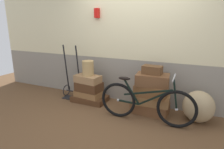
{
  "coord_description": "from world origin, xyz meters",
  "views": [
    {
      "loc": [
        1.26,
        -3.06,
        1.69
      ],
      "look_at": [
        -0.29,
        0.28,
        0.71
      ],
      "focal_mm": 30.84,
      "sensor_mm": 36.0,
      "label": 1
    }
  ],
  "objects_px": {
    "suitcase_4": "(150,108)",
    "wicker_basket": "(88,68)",
    "suitcase_0": "(90,98)",
    "suitcase_3": "(88,79)",
    "suitcase_1": "(89,93)",
    "bicycle": "(145,103)",
    "suitcase_2": "(89,87)",
    "suitcase_5": "(151,100)",
    "suitcase_7": "(152,80)",
    "luggage_trolley": "(72,85)",
    "suitcase_6": "(151,90)",
    "suitcase_8": "(152,70)",
    "burlap_sack": "(198,107)"
  },
  "relations": [
    {
      "from": "suitcase_4",
      "to": "wicker_basket",
      "type": "height_order",
      "value": "wicker_basket"
    },
    {
      "from": "suitcase_0",
      "to": "suitcase_3",
      "type": "height_order",
      "value": "suitcase_3"
    },
    {
      "from": "suitcase_1",
      "to": "wicker_basket",
      "type": "bearing_deg",
      "value": 143.45
    },
    {
      "from": "wicker_basket",
      "to": "bicycle",
      "type": "height_order",
      "value": "wicker_basket"
    },
    {
      "from": "suitcase_2",
      "to": "suitcase_5",
      "type": "xyz_separation_m",
      "value": [
        1.38,
        0.0,
        -0.07
      ]
    },
    {
      "from": "suitcase_4",
      "to": "suitcase_3",
      "type": "bearing_deg",
      "value": -176.05
    },
    {
      "from": "suitcase_2",
      "to": "suitcase_5",
      "type": "bearing_deg",
      "value": 4.68
    },
    {
      "from": "suitcase_3",
      "to": "suitcase_4",
      "type": "xyz_separation_m",
      "value": [
        1.38,
        0.04,
        -0.43
      ]
    },
    {
      "from": "suitcase_0",
      "to": "suitcase_7",
      "type": "xyz_separation_m",
      "value": [
        1.39,
        -0.04,
        0.62
      ]
    },
    {
      "from": "suitcase_7",
      "to": "luggage_trolley",
      "type": "xyz_separation_m",
      "value": [
        -1.89,
        0.09,
        -0.39
      ]
    },
    {
      "from": "suitcase_2",
      "to": "suitcase_6",
      "type": "relative_size",
      "value": 0.94
    },
    {
      "from": "suitcase_2",
      "to": "suitcase_8",
      "type": "distance_m",
      "value": 1.46
    },
    {
      "from": "suitcase_4",
      "to": "bicycle",
      "type": "bearing_deg",
      "value": -86.58
    },
    {
      "from": "suitcase_1",
      "to": "suitcase_7",
      "type": "height_order",
      "value": "suitcase_7"
    },
    {
      "from": "wicker_basket",
      "to": "suitcase_6",
      "type": "bearing_deg",
      "value": -0.93
    },
    {
      "from": "suitcase_5",
      "to": "bicycle",
      "type": "bearing_deg",
      "value": -97.11
    },
    {
      "from": "wicker_basket",
      "to": "suitcase_8",
      "type": "bearing_deg",
      "value": -0.45
    },
    {
      "from": "suitcase_7",
      "to": "suitcase_4",
      "type": "bearing_deg",
      "value": 121.86
    },
    {
      "from": "suitcase_6",
      "to": "bicycle",
      "type": "bearing_deg",
      "value": -89.1
    },
    {
      "from": "suitcase_5",
      "to": "bicycle",
      "type": "relative_size",
      "value": 0.39
    },
    {
      "from": "suitcase_0",
      "to": "suitcase_6",
      "type": "relative_size",
      "value": 1.3
    },
    {
      "from": "suitcase_0",
      "to": "suitcase_4",
      "type": "bearing_deg",
      "value": -0.69
    },
    {
      "from": "suitcase_1",
      "to": "suitcase_6",
      "type": "height_order",
      "value": "suitcase_6"
    },
    {
      "from": "suitcase_2",
      "to": "suitcase_3",
      "type": "distance_m",
      "value": 0.18
    },
    {
      "from": "burlap_sack",
      "to": "bicycle",
      "type": "distance_m",
      "value": 0.93
    },
    {
      "from": "suitcase_4",
      "to": "suitcase_5",
      "type": "height_order",
      "value": "suitcase_5"
    },
    {
      "from": "suitcase_7",
      "to": "wicker_basket",
      "type": "bearing_deg",
      "value": 173.24
    },
    {
      "from": "suitcase_1",
      "to": "suitcase_5",
      "type": "height_order",
      "value": "suitcase_5"
    },
    {
      "from": "suitcase_6",
      "to": "bicycle",
      "type": "height_order",
      "value": "bicycle"
    },
    {
      "from": "suitcase_6",
      "to": "wicker_basket",
      "type": "distance_m",
      "value": 1.42
    },
    {
      "from": "suitcase_2",
      "to": "suitcase_6",
      "type": "height_order",
      "value": "suitcase_6"
    },
    {
      "from": "suitcase_7",
      "to": "burlap_sack",
      "type": "bearing_deg",
      "value": -3.09
    },
    {
      "from": "suitcase_8",
      "to": "bicycle",
      "type": "bearing_deg",
      "value": -87.45
    },
    {
      "from": "bicycle",
      "to": "suitcase_7",
      "type": "bearing_deg",
      "value": 86.47
    },
    {
      "from": "wicker_basket",
      "to": "luggage_trolley",
      "type": "distance_m",
      "value": 0.68
    },
    {
      "from": "suitcase_5",
      "to": "wicker_basket",
      "type": "relative_size",
      "value": 2.08
    },
    {
      "from": "suitcase_1",
      "to": "wicker_basket",
      "type": "height_order",
      "value": "wicker_basket"
    },
    {
      "from": "suitcase_5",
      "to": "suitcase_8",
      "type": "relative_size",
      "value": 1.88
    },
    {
      "from": "suitcase_4",
      "to": "suitcase_0",
      "type": "bearing_deg",
      "value": -177.75
    },
    {
      "from": "burlap_sack",
      "to": "suitcase_5",
      "type": "bearing_deg",
      "value": -177.89
    },
    {
      "from": "luggage_trolley",
      "to": "suitcase_1",
      "type": "bearing_deg",
      "value": -8.36
    },
    {
      "from": "suitcase_0",
      "to": "suitcase_5",
      "type": "relative_size",
      "value": 1.14
    },
    {
      "from": "suitcase_6",
      "to": "luggage_trolley",
      "type": "bearing_deg",
      "value": 179.3
    },
    {
      "from": "luggage_trolley",
      "to": "suitcase_3",
      "type": "bearing_deg",
      "value": -10.38
    },
    {
      "from": "suitcase_3",
      "to": "bicycle",
      "type": "relative_size",
      "value": 0.33
    },
    {
      "from": "wicker_basket",
      "to": "burlap_sack",
      "type": "relative_size",
      "value": 0.56
    },
    {
      "from": "bicycle",
      "to": "luggage_trolley",
      "type": "bearing_deg",
      "value": 166.65
    },
    {
      "from": "suitcase_0",
      "to": "suitcase_5",
      "type": "xyz_separation_m",
      "value": [
        1.39,
        -0.03,
        0.23
      ]
    },
    {
      "from": "suitcase_8",
      "to": "bicycle",
      "type": "distance_m",
      "value": 0.63
    },
    {
      "from": "suitcase_0",
      "to": "luggage_trolley",
      "type": "relative_size",
      "value": 0.62
    }
  ]
}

